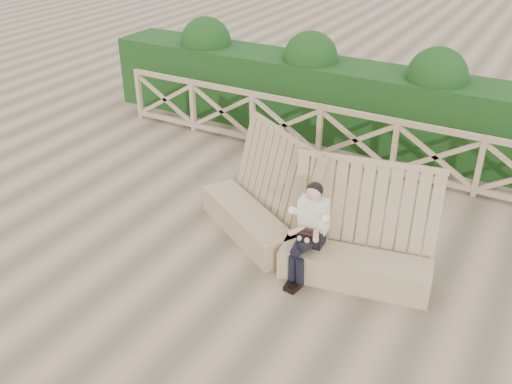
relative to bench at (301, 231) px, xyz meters
The scene contains 5 objects.
ground 0.75m from the bench, 122.43° to the right, with size 60.00×60.00×0.00m, color brown.
bench is the anchor object (origin of this frame).
woman 0.53m from the bench, 51.39° to the right, with size 0.39×0.82×1.33m.
guardrail 2.98m from the bench, 96.69° to the left, with size 10.10×0.09×1.10m.
hedge 4.18m from the bench, 94.77° to the left, with size 12.00×1.20×1.50m, color black.
Camera 1 is at (3.10, -5.57, 4.73)m, focal length 40.00 mm.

